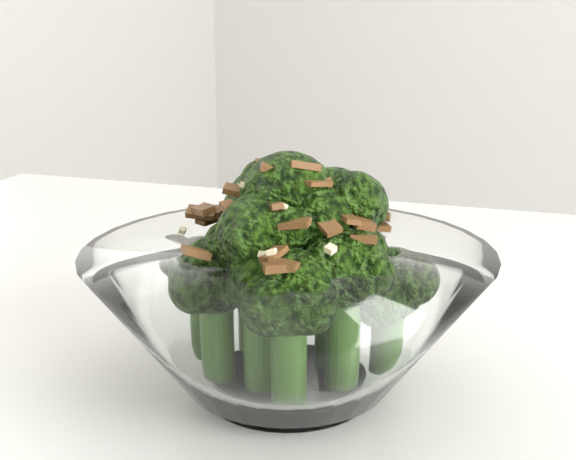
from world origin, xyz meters
The scene contains 1 object.
broccoli_dish centered at (-0.28, 0.03, 0.80)m, with size 0.20×0.20×0.12m.
Camera 1 is at (-0.05, -0.30, 0.95)m, focal length 55.00 mm.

